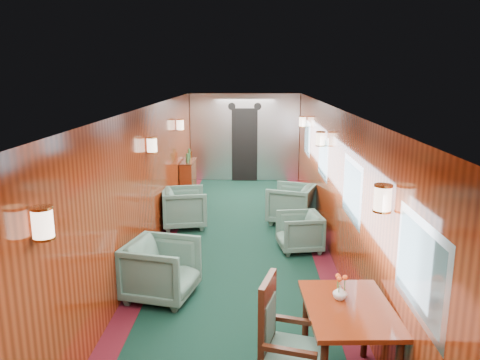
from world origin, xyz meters
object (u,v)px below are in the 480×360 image
(side_chair, at_px, (282,337))
(armchair_right_far, at_px, (291,204))
(credenza, at_px, (188,178))
(armchair_left_far, at_px, (184,208))
(armchair_right_near, at_px, (299,232))
(armchair_left_near, at_px, (162,270))
(dining_table, at_px, (348,320))

(side_chair, bearing_deg, armchair_right_far, 99.99)
(side_chair, distance_m, credenza, 7.54)
(credenza, relative_size, armchair_left_far, 1.36)
(armchair_left_far, height_order, armchair_right_near, armchair_left_far)
(armchair_left_near, distance_m, armchair_right_far, 3.80)
(side_chair, xyz_separation_m, armchair_left_far, (-1.58, 4.94, -0.26))
(dining_table, distance_m, credenza, 7.51)
(armchair_left_near, bearing_deg, credenza, 16.93)
(credenza, bearing_deg, armchair_left_far, -84.25)
(side_chair, height_order, armchair_right_near, side_chair)
(armchair_left_far, distance_m, armchair_right_far, 2.10)
(armchair_left_far, xyz_separation_m, armchair_right_near, (2.11, -1.19, -0.06))
(armchair_left_far, distance_m, armchair_right_near, 2.42)
(armchair_left_near, xyz_separation_m, armchair_right_far, (1.97, 3.25, -0.01))
(side_chair, xyz_separation_m, armchair_right_near, (0.53, 3.75, -0.32))
(armchair_left_far, xyz_separation_m, armchair_right_far, (2.08, 0.30, 0.01))
(armchair_left_near, bearing_deg, dining_table, -117.41)
(armchair_right_far, bearing_deg, armchair_left_near, -11.13)
(side_chair, relative_size, armchair_left_near, 1.37)
(dining_table, relative_size, armchair_left_near, 1.33)
(armchair_right_far, bearing_deg, armchair_left_far, -61.79)
(dining_table, xyz_separation_m, credenza, (-2.43, 7.10, -0.26))
(side_chair, bearing_deg, armchair_left_near, 141.83)
(armchair_left_near, relative_size, armchair_right_near, 1.23)
(armchair_right_near, height_order, armchair_right_far, armchair_right_far)
(credenza, distance_m, armchair_left_near, 5.34)
(armchair_left_far, bearing_deg, armchair_right_far, -93.01)
(armchair_right_near, bearing_deg, armchair_right_far, 172.05)
(credenza, xyz_separation_m, armchair_right_near, (2.34, -3.56, -0.12))
(dining_table, xyz_separation_m, armchair_left_near, (-2.08, 1.78, -0.31))
(armchair_left_far, bearing_deg, credenza, -5.44)
(credenza, height_order, armchair_left_near, credenza)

